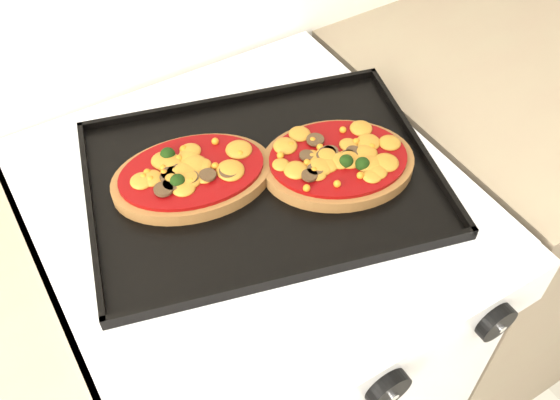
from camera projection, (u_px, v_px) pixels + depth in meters
stove at (255, 343)px, 1.24m from camera, size 0.60×0.60×0.91m
control_panel at (372, 380)px, 0.76m from camera, size 0.60×0.02×0.09m
knob_center at (388, 389)px, 0.76m from camera, size 0.06×0.02×0.06m
knob_right at (496, 322)px, 0.82m from camera, size 0.06×0.02×0.06m
baking_tray at (262, 177)px, 0.90m from camera, size 0.57×0.48×0.02m
pizza_left at (192, 174)px, 0.88m from camera, size 0.26×0.20×0.03m
pizza_right at (338, 161)px, 0.90m from camera, size 0.27×0.24×0.03m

